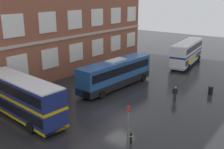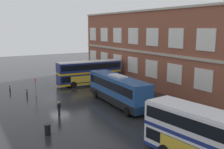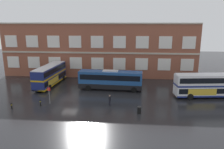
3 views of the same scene
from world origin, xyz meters
The scene contains 9 objects.
ground_plane centered at (0.00, 2.00, 0.00)m, with size 120.00×120.00×0.00m, color black.
brick_terminal_building centered at (2.86, 17.98, 6.11)m, with size 45.08×8.19×12.51m.
double_decker_near centered at (-6.00, 7.56, 2.15)m, with size 3.44×11.15×4.07m.
double_decker_middle centered at (23.60, 2.70, 2.15)m, with size 11.23×3.87×4.07m.
touring_coach centered at (6.61, 5.48, 1.91)m, with size 12.13×3.41×3.80m.
waiting_passenger centered at (7.24, -2.59, 0.93)m, with size 0.52×0.53×1.70m.
bus_stand_flag centered at (-2.43, -2.60, 1.64)m, with size 0.44×0.10×2.70m.
station_litter_bin centered at (11.72, -5.27, 0.52)m, with size 0.60×0.60×1.03m.
safety_bollard_east centered at (-3.53, -3.62, 0.49)m, with size 0.19×0.19×0.95m.
Camera 1 is at (-19.35, -13.81, 11.70)m, focal length 41.49 mm.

